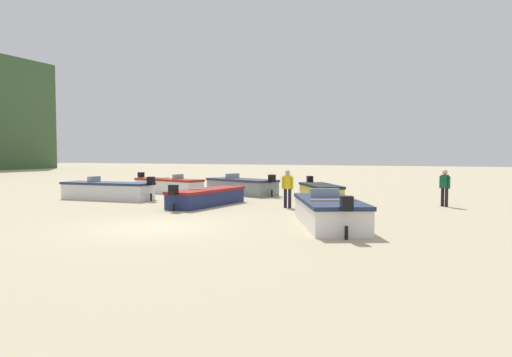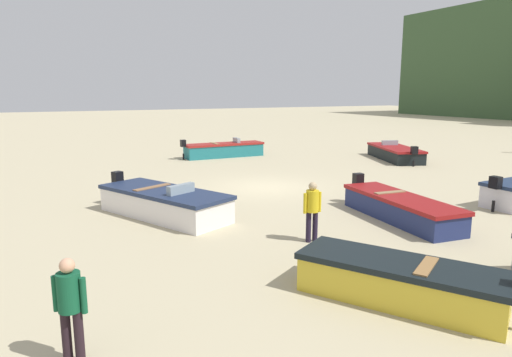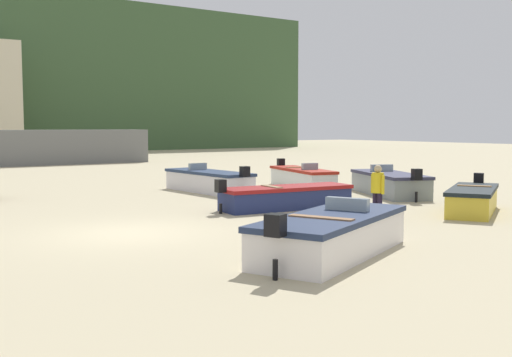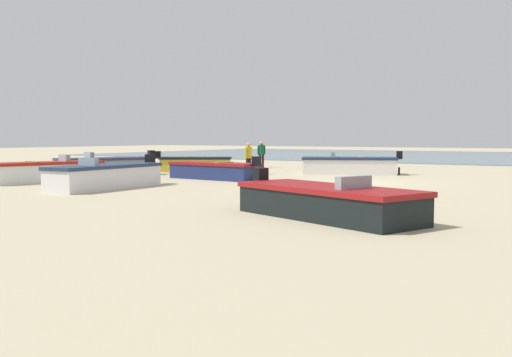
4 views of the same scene
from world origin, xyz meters
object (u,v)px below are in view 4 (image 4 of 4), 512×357
object	(u,v)px
boat_white_7	(46,172)
boat_white_0	(106,176)
boat_grey_5	(105,166)
beach_walker_foreground	(249,156)
boat_black_1	(327,202)
boat_white_3	(349,166)
boat_navy_6	(215,171)
beach_walker_distant	(261,152)
boat_yellow_4	(195,164)

from	to	relation	value
boat_white_7	boat_white_0	bearing A→B (deg)	4.04
boat_white_0	boat_grey_5	size ratio (longest dim) A/B	1.06
boat_white_7	beach_walker_foreground	bearing A→B (deg)	78.44
boat_black_1	boat_white_3	bearing A→B (deg)	-137.67
boat_black_1	beach_walker_foreground	xyz separation A→B (m)	(10.29, -12.55, 0.57)
boat_navy_6	beach_walker_distant	distance (m)	10.50
boat_grey_5	beach_walker_foreground	world-z (taller)	beach_walker_foreground
boat_yellow_4	boat_white_7	world-z (taller)	boat_white_7
boat_white_0	boat_navy_6	world-z (taller)	boat_white_0
beach_walker_foreground	boat_navy_6	bearing A→B (deg)	-168.06
boat_white_0	boat_white_7	bearing A→B (deg)	-13.33
boat_white_3	beach_walker_distant	world-z (taller)	beach_walker_distant
boat_black_1	boat_grey_5	distance (m)	17.53
boat_grey_5	beach_walker_distant	bearing A→B (deg)	-78.30
boat_black_1	boat_white_0	bearing A→B (deg)	-85.12
boat_white_3	boat_grey_5	size ratio (longest dim) A/B	1.03
boat_white_0	boat_white_7	size ratio (longest dim) A/B	1.03
boat_white_7	beach_walker_distant	bearing A→B (deg)	99.77
boat_white_0	boat_yellow_4	size ratio (longest dim) A/B	1.30
boat_white_7	boat_yellow_4	bearing A→B (deg)	100.96
boat_grey_5	boat_white_7	xyz separation A→B (m)	(-1.01, 4.26, -0.01)
boat_navy_6	beach_walker_distant	size ratio (longest dim) A/B	2.99
beach_walker_distant	boat_white_3	bearing A→B (deg)	-79.47
boat_white_7	boat_navy_6	bearing A→B (deg)	61.42
boat_black_1	boat_navy_6	xyz separation A→B (m)	(9.74, -8.93, -0.00)
beach_walker_foreground	beach_walker_distant	distance (m)	6.93
boat_grey_5	beach_walker_distant	xyz separation A→B (m)	(-2.24, -10.78, 0.50)
boat_yellow_4	boat_grey_5	distance (m)	5.26
boat_black_1	boat_grey_5	size ratio (longest dim) A/B	1.06
boat_yellow_4	beach_walker_distant	world-z (taller)	beach_walker_distant
boat_white_3	beach_walker_distant	distance (m)	8.06
boat_navy_6	beach_walker_foreground	size ratio (longest dim) A/B	2.99
boat_grey_5	boat_navy_6	distance (m)	5.94
beach_walker_foreground	boat_white_3	bearing A→B (deg)	-52.81
boat_navy_6	beach_walker_distant	xyz separation A→B (m)	(3.62, -9.83, 0.57)
boat_white_3	boat_yellow_4	size ratio (longest dim) A/B	1.26
boat_white_0	beach_walker_distant	world-z (taller)	beach_walker_distant
boat_black_1	beach_walker_distant	world-z (taller)	beach_walker_distant
boat_white_3	beach_walker_foreground	distance (m)	5.11
boat_grey_5	boat_navy_6	size ratio (longest dim) A/B	1.00
boat_white_3	beach_walker_distant	size ratio (longest dim) A/B	3.07
boat_white_7	beach_walker_foreground	distance (m)	9.83
boat_navy_6	beach_walker_distant	world-z (taller)	beach_walker_distant
boat_navy_6	boat_black_1	bearing A→B (deg)	-126.55
boat_white_0	beach_walker_foreground	xyz separation A→B (m)	(-0.00, -9.62, 0.50)
boat_grey_5	boat_navy_6	bearing A→B (deg)	-147.43
boat_white_0	boat_yellow_4	distance (m)	10.75
boat_white_0	boat_yellow_4	bearing A→B (deg)	-72.56
beach_walker_foreground	boat_black_1	bearing A→B (deg)	-137.35
beach_walker_foreground	boat_grey_5	bearing A→B (deg)	133.96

